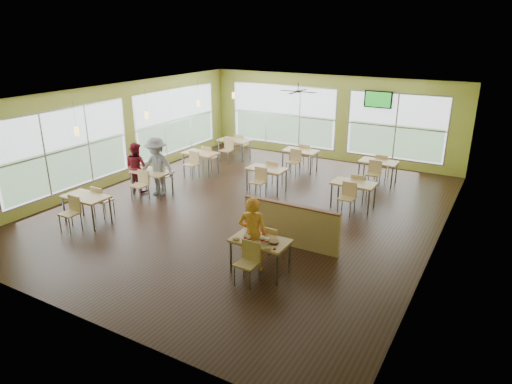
% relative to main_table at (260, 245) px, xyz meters
% --- Properties ---
extents(room, '(12.00, 12.04, 3.20)m').
position_rel_main_table_xyz_m(room, '(-2.00, 3.00, 0.97)').
color(room, black).
rests_on(room, ground).
extents(window_bays, '(9.24, 10.24, 2.38)m').
position_rel_main_table_xyz_m(window_bays, '(-4.65, 6.08, 0.85)').
color(window_bays, white).
rests_on(window_bays, room).
extents(main_table, '(1.22, 1.52, 0.87)m').
position_rel_main_table_xyz_m(main_table, '(0.00, 0.00, 0.00)').
color(main_table, '#D3B672').
rests_on(main_table, floor).
extents(half_wall_divider, '(2.40, 0.14, 1.04)m').
position_rel_main_table_xyz_m(half_wall_divider, '(0.00, 1.45, -0.11)').
color(half_wall_divider, '#D3B672').
rests_on(half_wall_divider, floor).
extents(dining_tables, '(6.92, 8.72, 0.87)m').
position_rel_main_table_xyz_m(dining_tables, '(-3.05, 4.71, -0.00)').
color(dining_tables, '#D3B672').
rests_on(dining_tables, floor).
extents(pendant_lights, '(0.11, 7.31, 0.86)m').
position_rel_main_table_xyz_m(pendant_lights, '(-5.20, 3.68, 1.82)').
color(pendant_lights, '#2D2119').
rests_on(pendant_lights, ceiling).
extents(ceiling_fan, '(1.25, 1.25, 0.29)m').
position_rel_main_table_xyz_m(ceiling_fan, '(-2.00, 6.00, 2.32)').
color(ceiling_fan, '#2D2119').
rests_on(ceiling_fan, ceiling).
extents(tv_backwall, '(1.00, 0.07, 0.60)m').
position_rel_main_table_xyz_m(tv_backwall, '(-0.20, 8.90, 1.82)').
color(tv_backwall, black).
rests_on(tv_backwall, wall_back).
extents(man_plaid, '(0.71, 0.59, 1.65)m').
position_rel_main_table_xyz_m(man_plaid, '(-0.18, -0.01, 0.20)').
color(man_plaid, '#E44C19').
rests_on(man_plaid, floor).
extents(patron_maroon, '(0.79, 0.64, 1.56)m').
position_rel_main_table_xyz_m(patron_maroon, '(-5.81, 2.50, 0.15)').
color(patron_maroon, maroon).
rests_on(patron_maroon, floor).
extents(patron_grey, '(1.24, 0.82, 1.79)m').
position_rel_main_table_xyz_m(patron_grey, '(-5.02, 2.56, 0.26)').
color(patron_grey, slate).
rests_on(patron_grey, floor).
extents(cup_blue, '(0.10, 0.10, 0.35)m').
position_rel_main_table_xyz_m(cup_blue, '(-0.25, -0.16, 0.19)').
color(cup_blue, white).
rests_on(cup_blue, main_table).
extents(cup_yellow, '(0.09, 0.09, 0.32)m').
position_rel_main_table_xyz_m(cup_yellow, '(-0.17, -0.18, 0.18)').
color(cup_yellow, white).
rests_on(cup_yellow, main_table).
extents(cup_red_near, '(0.10, 0.10, 0.37)m').
position_rel_main_table_xyz_m(cup_red_near, '(0.10, -0.09, 0.19)').
color(cup_red_near, white).
rests_on(cup_red_near, main_table).
extents(cup_red_far, '(0.10, 0.10, 0.35)m').
position_rel_main_table_xyz_m(cup_red_far, '(0.21, -0.10, 0.19)').
color(cup_red_far, white).
rests_on(cup_red_far, main_table).
extents(food_basket, '(0.22, 0.22, 0.05)m').
position_rel_main_table_xyz_m(food_basket, '(0.32, -0.01, 0.15)').
color(food_basket, black).
rests_on(food_basket, main_table).
extents(ketchup_cup, '(0.06, 0.06, 0.02)m').
position_rel_main_table_xyz_m(ketchup_cup, '(0.46, -0.24, 0.13)').
color(ketchup_cup, '#9E0F00').
rests_on(ketchup_cup, main_table).
extents(wrapper_left, '(0.17, 0.16, 0.04)m').
position_rel_main_table_xyz_m(wrapper_left, '(-0.43, -0.25, 0.14)').
color(wrapper_left, '#A0814D').
rests_on(wrapper_left, main_table).
extents(wrapper_mid, '(0.20, 0.19, 0.04)m').
position_rel_main_table_xyz_m(wrapper_mid, '(0.09, 0.08, 0.14)').
color(wrapper_mid, '#A0814D').
rests_on(wrapper_mid, main_table).
extents(wrapper_right, '(0.15, 0.14, 0.04)m').
position_rel_main_table_xyz_m(wrapper_right, '(0.34, -0.30, 0.14)').
color(wrapper_right, '#A0814D').
rests_on(wrapper_right, main_table).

